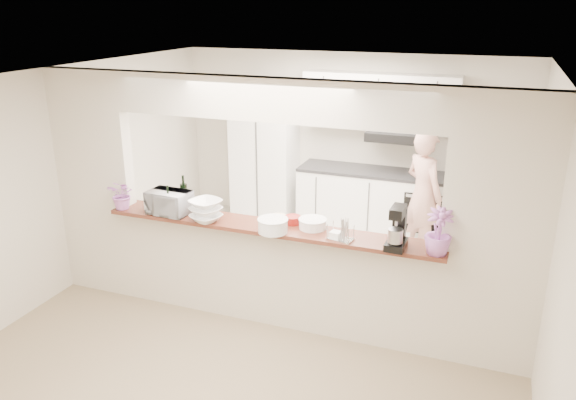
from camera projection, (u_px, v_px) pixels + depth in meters
The scene contains 19 objects.
floor at pixel (272, 321), 5.84m from camera, with size 6.00×6.00×0.00m, color gray.
tile_overlay at pixel (317, 260), 7.21m from camera, with size 5.00×2.90×0.01m, color beige.
partition at pixel (270, 185), 5.35m from camera, with size 5.00×0.15×2.50m.
bar_counter at pixel (271, 271), 5.64m from camera, with size 3.40×0.38×1.09m.
kitchen_cabinets at pixel (331, 163), 7.99m from camera, with size 3.15×0.62×2.25m.
refrigerator at pixel (496, 190), 7.22m from camera, with size 0.75×0.70×1.70m, color #9D9DA2.
flower_left at pixel (123, 195), 5.82m from camera, with size 0.28×0.25×0.31m, color #EC7DCE.
wine_bottle_a at pixel (169, 204), 5.65m from camera, with size 0.06×0.06×0.32m.
wine_bottle_b at pixel (184, 196), 5.82m from camera, with size 0.07×0.07×0.36m.
toaster_oven at pixel (169, 202), 5.71m from camera, with size 0.43×0.29×0.24m, color #B1B0B6.
serving_bowls at pixel (206, 211), 5.50m from camera, with size 0.30×0.30×0.22m, color white.
plate_stack_a at pixel (273, 225), 5.26m from camera, with size 0.29×0.29×0.13m.
plate_stack_b at pixel (313, 224), 5.35m from camera, with size 0.27×0.27×0.09m.
red_bowl at pixel (293, 220), 5.47m from camera, with size 0.16×0.16×0.08m, color maroon.
tan_bowl at pixel (278, 218), 5.52m from camera, with size 0.14×0.14×0.07m, color #C5AC8A.
utensil_caddy at pixel (341, 231), 5.07m from camera, with size 0.25×0.17×0.21m.
stand_mixer at pixel (397, 229), 4.89m from camera, with size 0.18×0.27×0.39m.
flower_right at pixel (439, 232), 4.75m from camera, with size 0.23×0.23×0.41m, color #CA6DCB.
person at pixel (423, 195), 7.10m from camera, with size 0.60×0.40×1.66m, color tan.
Camera 1 is at (1.95, -4.71, 3.12)m, focal length 35.00 mm.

